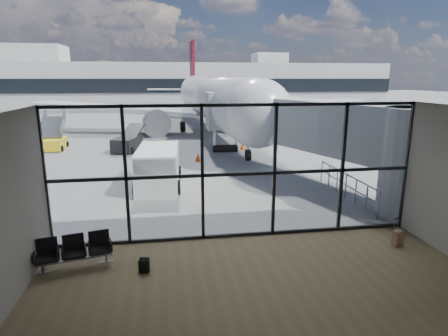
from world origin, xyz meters
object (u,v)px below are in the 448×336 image
object	(u,v)px
seating_row	(74,249)
mobile_stairs	(53,142)
belt_loader	(128,143)
airliner	(211,99)
backpack	(144,266)
service_van	(158,167)
suitcase	(397,238)

from	to	relation	value
seating_row	mobile_stairs	world-z (taller)	mobile_stairs
belt_loader	mobile_stairs	size ratio (longest dim) A/B	1.23
airliner	mobile_stairs	distance (m)	16.45
backpack	mobile_stairs	xyz separation A→B (m)	(-7.82, 20.05, 0.36)
airliner	service_van	xyz separation A→B (m)	(-5.14, -20.95, -2.22)
service_van	belt_loader	bearing A→B (deg)	106.52
backpack	airliner	bearing A→B (deg)	91.15
suitcase	mobile_stairs	xyz separation A→B (m)	(-15.77, 19.56, 0.28)
airliner	belt_loader	bearing A→B (deg)	-126.35
seating_row	airliner	bearing A→B (deg)	62.15
seating_row	mobile_stairs	distance (m)	20.21
suitcase	mobile_stairs	world-z (taller)	mobile_stairs
seating_row	airliner	world-z (taller)	airliner
belt_loader	mobile_stairs	world-z (taller)	mobile_stairs
seating_row	backpack	bearing A→B (deg)	-32.85
suitcase	service_van	world-z (taller)	service_van
backpack	suitcase	bearing A→B (deg)	15.06
service_van	belt_loader	world-z (taller)	service_van
backpack	airliner	xyz separation A→B (m)	(5.41, 29.47, 3.01)
backpack	suitcase	size ratio (longest dim) A/B	0.45
belt_loader	mobile_stairs	xyz separation A→B (m)	(-5.68, 1.61, -0.05)
suitcase	mobile_stairs	distance (m)	25.13
service_van	mobile_stairs	distance (m)	14.10
suitcase	backpack	bearing A→B (deg)	160.79
suitcase	belt_loader	xyz separation A→B (m)	(-10.08, 17.95, 0.34)
service_van	mobile_stairs	size ratio (longest dim) A/B	1.34
backpack	service_van	size ratio (longest dim) A/B	0.09
seating_row	service_van	world-z (taller)	service_van
service_van	airliner	bearing A→B (deg)	79.13
seating_row	mobile_stairs	bearing A→B (deg)	93.34
seating_row	airliner	distance (m)	29.82
service_van	belt_loader	size ratio (longest dim) A/B	1.08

